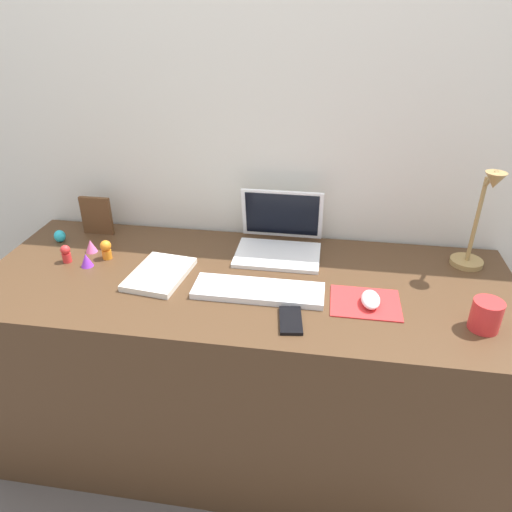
# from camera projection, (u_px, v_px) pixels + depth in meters

# --- Properties ---
(ground_plane) EXTENTS (6.00, 6.00, 0.00)m
(ground_plane) POSITION_uv_depth(u_px,v_px,m) (248.00, 434.00, 1.92)
(ground_plane) COLOR #59514C
(back_wall) EXTENTS (2.96, 0.05, 1.67)m
(back_wall) POSITION_uv_depth(u_px,v_px,m) (262.00, 208.00, 1.85)
(back_wall) COLOR silver
(back_wall) RESTS_ON ground_plane
(desk) EXTENTS (1.76, 0.68, 0.74)m
(desk) POSITION_uv_depth(u_px,v_px,m) (247.00, 365.00, 1.74)
(desk) COLOR #4C331E
(desk) RESTS_ON ground_plane
(laptop) EXTENTS (0.30, 0.26, 0.21)m
(laptop) POSITION_uv_depth(u_px,v_px,m) (280.00, 236.00, 1.72)
(laptop) COLOR white
(laptop) RESTS_ON desk
(keyboard) EXTENTS (0.41, 0.13, 0.02)m
(keyboard) POSITION_uv_depth(u_px,v_px,m) (258.00, 291.00, 1.49)
(keyboard) COLOR white
(keyboard) RESTS_ON desk
(mousepad) EXTENTS (0.21, 0.17, 0.00)m
(mousepad) POSITION_uv_depth(u_px,v_px,m) (365.00, 303.00, 1.44)
(mousepad) COLOR red
(mousepad) RESTS_ON desk
(mouse) EXTENTS (0.06, 0.10, 0.03)m
(mouse) POSITION_uv_depth(u_px,v_px,m) (371.00, 300.00, 1.42)
(mouse) COLOR white
(mouse) RESTS_ON mousepad
(cell_phone) EXTENTS (0.08, 0.14, 0.01)m
(cell_phone) POSITION_uv_depth(u_px,v_px,m) (291.00, 320.00, 1.36)
(cell_phone) COLOR black
(cell_phone) RESTS_ON desk
(desk_lamp) EXTENTS (0.11, 0.16, 0.37)m
(desk_lamp) POSITION_uv_depth(u_px,v_px,m) (479.00, 223.00, 1.54)
(desk_lamp) COLOR #A5844C
(desk_lamp) RESTS_ON desk
(notebook_pad) EXTENTS (0.20, 0.26, 0.02)m
(notebook_pad) POSITION_uv_depth(u_px,v_px,m) (160.00, 274.00, 1.57)
(notebook_pad) COLOR silver
(notebook_pad) RESTS_ON desk
(picture_frame) EXTENTS (0.12, 0.02, 0.15)m
(picture_frame) POSITION_uv_depth(u_px,v_px,m) (97.00, 216.00, 1.83)
(picture_frame) COLOR brown
(picture_frame) RESTS_ON desk
(coffee_mug) EXTENTS (0.08, 0.08, 0.09)m
(coffee_mug) POSITION_uv_depth(u_px,v_px,m) (486.00, 315.00, 1.31)
(coffee_mug) COLOR red
(coffee_mug) RESTS_ON desk
(toy_figurine_orange) EXTENTS (0.04, 0.04, 0.07)m
(toy_figurine_orange) POSITION_uv_depth(u_px,v_px,m) (106.00, 249.00, 1.67)
(toy_figurine_orange) COLOR orange
(toy_figurine_orange) RESTS_ON desk
(toy_figurine_cyan) EXTENTS (0.04, 0.04, 0.05)m
(toy_figurine_cyan) POSITION_uv_depth(u_px,v_px,m) (60.00, 236.00, 1.79)
(toy_figurine_cyan) COLOR #28B7CC
(toy_figurine_cyan) RESTS_ON desk
(toy_figurine_pink) EXTENTS (0.04, 0.04, 0.05)m
(toy_figurine_pink) POSITION_uv_depth(u_px,v_px,m) (91.00, 246.00, 1.72)
(toy_figurine_pink) COLOR pink
(toy_figurine_pink) RESTS_ON desk
(toy_figurine_red) EXTENTS (0.03, 0.03, 0.06)m
(toy_figurine_red) POSITION_uv_depth(u_px,v_px,m) (66.00, 253.00, 1.65)
(toy_figurine_red) COLOR red
(toy_figurine_red) RESTS_ON desk
(toy_figurine_purple) EXTENTS (0.04, 0.04, 0.05)m
(toy_figurine_purple) POSITION_uv_depth(u_px,v_px,m) (86.00, 260.00, 1.63)
(toy_figurine_purple) COLOR purple
(toy_figurine_purple) RESTS_ON desk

